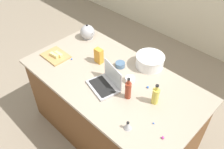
{
  "coord_description": "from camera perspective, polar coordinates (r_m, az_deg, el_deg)",
  "views": [
    {
      "loc": [
        1.25,
        -1.27,
        2.54
      ],
      "look_at": [
        0.0,
        0.0,
        0.95
      ],
      "focal_mm": 38.34,
      "sensor_mm": 36.0,
      "label": 1
    }
  ],
  "objects": [
    {
      "name": "ground_plane",
      "position": [
        3.11,
        -0.0,
        -13.18
      ],
      "size": [
        12.0,
        12.0,
        0.0
      ],
      "primitive_type": "plane",
      "color": "gray"
    },
    {
      "name": "island_counter",
      "position": [
        2.75,
        -0.0,
        -7.77
      ],
      "size": [
        1.89,
        1.03,
        0.9
      ],
      "color": "brown",
      "rests_on": "ground"
    },
    {
      "name": "laptop",
      "position": [
        2.31,
        -1.4,
        -1.92
      ],
      "size": [
        0.35,
        0.3,
        0.22
      ],
      "color": "#B7B7BC",
      "rests_on": "island_counter"
    },
    {
      "name": "mixing_bowl_large",
      "position": [
        2.56,
        9.02,
        3.29
      ],
      "size": [
        0.31,
        0.31,
        0.13
      ],
      "color": "white",
      "rests_on": "island_counter"
    },
    {
      "name": "bottle_oil",
      "position": [
        2.17,
        10.34,
        -4.98
      ],
      "size": [
        0.06,
        0.06,
        0.22
      ],
      "color": "#DBC64C",
      "rests_on": "island_counter"
    },
    {
      "name": "bottle_soy",
      "position": [
        2.18,
        3.86,
        -3.71
      ],
      "size": [
        0.06,
        0.06,
        0.23
      ],
      "color": "maroon",
      "rests_on": "island_counter"
    },
    {
      "name": "kettle",
      "position": [
        2.99,
        -5.85,
        9.98
      ],
      "size": [
        0.21,
        0.18,
        0.2
      ],
      "color": "#ADADB2",
      "rests_on": "island_counter"
    },
    {
      "name": "cutting_board",
      "position": [
        2.77,
        -13.29,
        4.36
      ],
      "size": [
        0.29,
        0.23,
        0.02
      ],
      "primitive_type": "cube",
      "color": "tan",
      "rests_on": "island_counter"
    },
    {
      "name": "butter_stick_left",
      "position": [
        2.74,
        -13.63,
        4.51
      ],
      "size": [
        0.11,
        0.05,
        0.04
      ],
      "primitive_type": "cube",
      "rotation": [
        0.0,
        0.0,
        0.11
      ],
      "color": "#F4E58C",
      "rests_on": "cutting_board"
    },
    {
      "name": "butter_stick_right",
      "position": [
        2.74,
        -12.59,
        4.72
      ],
      "size": [
        0.11,
        0.04,
        0.04
      ],
      "primitive_type": "cube",
      "rotation": [
        0.0,
        0.0,
        0.02
      ],
      "color": "#F4E58C",
      "rests_on": "cutting_board"
    },
    {
      "name": "ramekin_small",
      "position": [
        2.55,
        1.96,
        2.38
      ],
      "size": [
        0.1,
        0.1,
        0.05
      ],
      "primitive_type": "cylinder",
      "color": "slate",
      "rests_on": "island_counter"
    },
    {
      "name": "ramekin_medium",
      "position": [
        2.38,
        4.33,
        -1.16
      ],
      "size": [
        0.1,
        0.1,
        0.05
      ],
      "primitive_type": "cylinder",
      "color": "white",
      "rests_on": "island_counter"
    },
    {
      "name": "kitchen_timer",
      "position": [
        2.0,
        3.77,
        -12.03
      ],
      "size": [
        0.07,
        0.07,
        0.08
      ],
      "color": "#B2B2B7",
      "rests_on": "island_counter"
    },
    {
      "name": "candy_bag",
      "position": [
        2.58,
        -3.16,
        4.5
      ],
      "size": [
        0.09,
        0.06,
        0.17
      ],
      "primitive_type": "cube",
      "color": "gold",
      "rests_on": "island_counter"
    },
    {
      "name": "candy_0",
      "position": [
        2.36,
        3.85,
        -2.16
      ],
      "size": [
        0.02,
        0.02,
        0.02
      ],
      "primitive_type": "sphere",
      "color": "blue",
      "rests_on": "island_counter"
    },
    {
      "name": "candy_1",
      "position": [
        2.69,
        -9.59,
        3.64
      ],
      "size": [
        0.02,
        0.02,
        0.02
      ],
      "primitive_type": "sphere",
      "color": "blue",
      "rests_on": "island_counter"
    },
    {
      "name": "candy_2",
      "position": [
        2.07,
        9.87,
        -11.37
      ],
      "size": [
        0.01,
        0.01,
        0.01
      ],
      "primitive_type": "sphere",
      "color": "blue",
      "rests_on": "island_counter"
    },
    {
      "name": "candy_3",
      "position": [
        3.13,
        -7.15,
        9.94
      ],
      "size": [
        0.02,
        0.02,
        0.02
      ],
      "primitive_type": "sphere",
      "color": "blue",
      "rests_on": "island_counter"
    },
    {
      "name": "candy_4",
      "position": [
        2.0,
        12.01,
        -14.51
      ],
      "size": [
        0.02,
        0.02,
        0.02
      ],
      "primitive_type": "sphere",
      "color": "#CC3399",
      "rests_on": "island_counter"
    },
    {
      "name": "candy_5",
      "position": [
        2.34,
        8.53,
        -3.0
      ],
      "size": [
        0.02,
        0.02,
        0.02
      ],
      "primitive_type": "sphere",
      "color": "blue",
      "rests_on": "island_counter"
    },
    {
      "name": "candy_6",
      "position": [
        2.33,
        3.48,
        -2.79
      ],
      "size": [
        0.02,
        0.02,
        0.02
      ],
      "primitive_type": "sphere",
      "color": "orange",
      "rests_on": "island_counter"
    }
  ]
}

